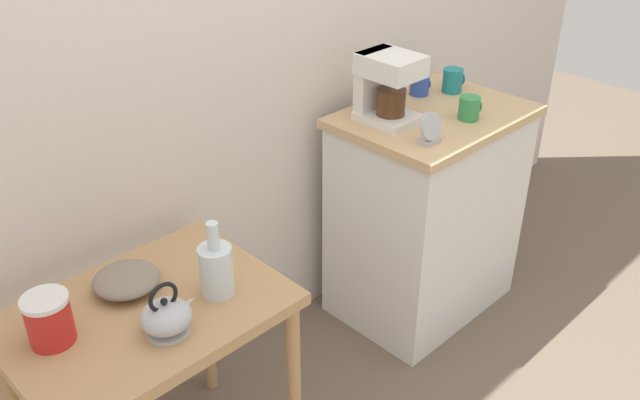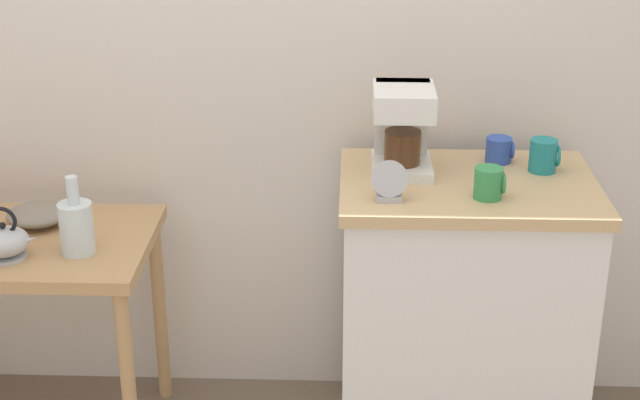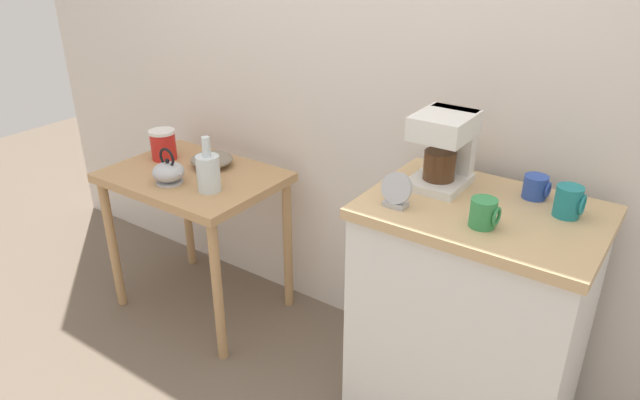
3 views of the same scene
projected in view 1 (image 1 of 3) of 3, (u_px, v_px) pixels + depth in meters
The scene contains 12 objects.
ground_plane at pixel (325, 380), 2.68m from camera, with size 8.00×8.00×0.00m, color #6B5B4C.
wooden_table at pixel (149, 336), 1.98m from camera, with size 0.78×0.56×0.72m.
kitchen_counter at pixel (426, 213), 2.88m from camera, with size 0.76×0.55×0.93m.
bowl_stoneware at pixel (127, 280), 1.99m from camera, with size 0.20×0.20×0.06m.
teakettle at pixel (167, 316), 1.82m from camera, with size 0.17×0.14×0.16m.
glass_carafe_vase at pixel (216, 269), 1.95m from camera, with size 0.10×0.10×0.24m.
canister_enamel at pixel (49, 319), 1.78m from camera, with size 0.12×0.12×0.14m.
coffee_maker at pixel (385, 84), 2.52m from camera, with size 0.18×0.22×0.26m.
mug_tall_green at pixel (470, 108), 2.58m from camera, with size 0.09×0.08×0.09m.
mug_blue at pixel (420, 85), 2.80m from camera, with size 0.09×0.08×0.08m.
mug_dark_teal at pixel (453, 80), 2.82m from camera, with size 0.09×0.08×0.10m.
table_clock at pixel (430, 129), 2.38m from camera, with size 0.10×0.05×0.12m.
Camera 1 is at (-1.39, -1.38, 1.96)m, focal length 37.99 mm.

